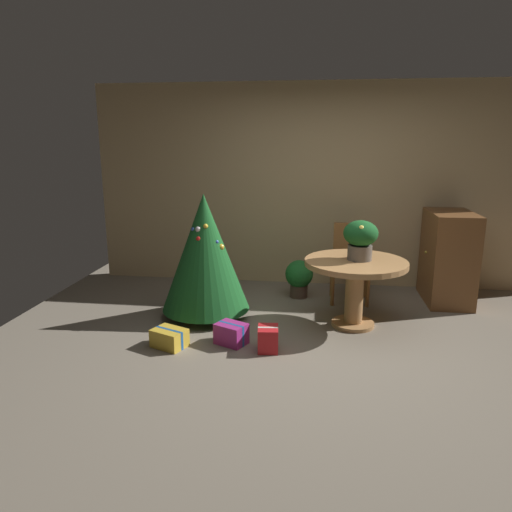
{
  "coord_description": "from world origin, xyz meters",
  "views": [
    {
      "loc": [
        -0.07,
        -4.05,
        1.89
      ],
      "look_at": [
        -0.64,
        0.3,
        0.81
      ],
      "focal_mm": 33.31,
      "sensor_mm": 36.0,
      "label": 1
    }
  ],
  "objects_px": {
    "round_dining_table": "(355,276)",
    "wooden_chair_far": "(350,257)",
    "gift_box_gold": "(169,338)",
    "flower_vase": "(361,238)",
    "gift_box_red": "(268,339)",
    "potted_plant": "(299,277)",
    "gift_box_purple": "(231,334)",
    "wooden_cabinet": "(448,257)",
    "holiday_tree": "(205,252)"
  },
  "relations": [
    {
      "from": "round_dining_table",
      "to": "wooden_chair_far",
      "type": "distance_m",
      "value": 0.85
    },
    {
      "from": "gift_box_gold",
      "to": "flower_vase",
      "type": "bearing_deg",
      "value": 23.82
    },
    {
      "from": "gift_box_red",
      "to": "potted_plant",
      "type": "height_order",
      "value": "potted_plant"
    },
    {
      "from": "gift_box_purple",
      "to": "wooden_cabinet",
      "type": "relative_size",
      "value": 0.32
    },
    {
      "from": "flower_vase",
      "to": "holiday_tree",
      "type": "relative_size",
      "value": 0.3
    },
    {
      "from": "holiday_tree",
      "to": "wooden_cabinet",
      "type": "relative_size",
      "value": 1.25
    },
    {
      "from": "flower_vase",
      "to": "gift_box_red",
      "type": "relative_size",
      "value": 1.65
    },
    {
      "from": "wooden_chair_far",
      "to": "gift_box_red",
      "type": "height_order",
      "value": "wooden_chair_far"
    },
    {
      "from": "wooden_cabinet",
      "to": "potted_plant",
      "type": "xyz_separation_m",
      "value": [
        -1.74,
        -0.09,
        -0.28
      ]
    },
    {
      "from": "gift_box_purple",
      "to": "flower_vase",
      "type": "bearing_deg",
      "value": 27.82
    },
    {
      "from": "holiday_tree",
      "to": "gift_box_purple",
      "type": "bearing_deg",
      "value": -59.48
    },
    {
      "from": "round_dining_table",
      "to": "gift_box_purple",
      "type": "xyz_separation_m",
      "value": [
        -1.18,
        -0.61,
        -0.44
      ]
    },
    {
      "from": "wooden_chair_far",
      "to": "flower_vase",
      "type": "bearing_deg",
      "value": -87.56
    },
    {
      "from": "round_dining_table",
      "to": "flower_vase",
      "type": "distance_m",
      "value": 0.4
    },
    {
      "from": "gift_box_red",
      "to": "wooden_cabinet",
      "type": "distance_m",
      "value": 2.6
    },
    {
      "from": "round_dining_table",
      "to": "gift_box_gold",
      "type": "xyz_separation_m",
      "value": [
        -1.74,
        -0.76,
        -0.45
      ]
    },
    {
      "from": "gift_box_gold",
      "to": "wooden_chair_far",
      "type": "bearing_deg",
      "value": 42.72
    },
    {
      "from": "holiday_tree",
      "to": "gift_box_gold",
      "type": "xyz_separation_m",
      "value": [
        -0.16,
        -0.83,
        -0.63
      ]
    },
    {
      "from": "flower_vase",
      "to": "wooden_chair_far",
      "type": "height_order",
      "value": "flower_vase"
    },
    {
      "from": "wooden_cabinet",
      "to": "gift_box_purple",
      "type": "bearing_deg",
      "value": -146.16
    },
    {
      "from": "gift_box_red",
      "to": "wooden_cabinet",
      "type": "bearing_deg",
      "value": 40.18
    },
    {
      "from": "holiday_tree",
      "to": "wooden_cabinet",
      "type": "distance_m",
      "value": 2.86
    },
    {
      "from": "gift_box_gold",
      "to": "gift_box_red",
      "type": "height_order",
      "value": "gift_box_red"
    },
    {
      "from": "wooden_chair_far",
      "to": "gift_box_gold",
      "type": "bearing_deg",
      "value": -137.28
    },
    {
      "from": "wooden_chair_far",
      "to": "wooden_cabinet",
      "type": "height_order",
      "value": "wooden_cabinet"
    },
    {
      "from": "wooden_chair_far",
      "to": "gift_box_purple",
      "type": "height_order",
      "value": "wooden_chair_far"
    },
    {
      "from": "wooden_cabinet",
      "to": "flower_vase",
      "type": "bearing_deg",
      "value": -140.42
    },
    {
      "from": "holiday_tree",
      "to": "gift_box_purple",
      "type": "relative_size",
      "value": 3.96
    },
    {
      "from": "round_dining_table",
      "to": "wooden_chair_far",
      "type": "relative_size",
      "value": 1.12
    },
    {
      "from": "flower_vase",
      "to": "gift_box_purple",
      "type": "distance_m",
      "value": 1.6
    },
    {
      "from": "holiday_tree",
      "to": "gift_box_gold",
      "type": "bearing_deg",
      "value": -100.73
    },
    {
      "from": "flower_vase",
      "to": "gift_box_gold",
      "type": "xyz_separation_m",
      "value": [
        -1.77,
        -0.78,
        -0.85
      ]
    },
    {
      "from": "round_dining_table",
      "to": "potted_plant",
      "type": "distance_m",
      "value": 1.08
    },
    {
      "from": "gift_box_red",
      "to": "gift_box_purple",
      "type": "xyz_separation_m",
      "value": [
        -0.36,
        0.1,
        -0.01
      ]
    },
    {
      "from": "flower_vase",
      "to": "gift_box_purple",
      "type": "height_order",
      "value": "flower_vase"
    },
    {
      "from": "holiday_tree",
      "to": "gift_box_red",
      "type": "distance_m",
      "value": 1.25
    },
    {
      "from": "gift_box_red",
      "to": "round_dining_table",
      "type": "bearing_deg",
      "value": 41.1
    },
    {
      "from": "wooden_chair_far",
      "to": "potted_plant",
      "type": "xyz_separation_m",
      "value": [
        -0.6,
        0.01,
        -0.27
      ]
    },
    {
      "from": "gift_box_gold",
      "to": "gift_box_purple",
      "type": "height_order",
      "value": "gift_box_purple"
    },
    {
      "from": "wooden_chair_far",
      "to": "potted_plant",
      "type": "height_order",
      "value": "wooden_chair_far"
    },
    {
      "from": "gift_box_red",
      "to": "gift_box_purple",
      "type": "distance_m",
      "value": 0.37
    },
    {
      "from": "wooden_cabinet",
      "to": "potted_plant",
      "type": "distance_m",
      "value": 1.77
    },
    {
      "from": "round_dining_table",
      "to": "holiday_tree",
      "type": "relative_size",
      "value": 0.77
    },
    {
      "from": "wooden_chair_far",
      "to": "gift_box_purple",
      "type": "xyz_separation_m",
      "value": [
        -1.18,
        -1.46,
        -0.43
      ]
    },
    {
      "from": "holiday_tree",
      "to": "wooden_cabinet",
      "type": "height_order",
      "value": "holiday_tree"
    },
    {
      "from": "round_dining_table",
      "to": "flower_vase",
      "type": "relative_size",
      "value": 2.57
    },
    {
      "from": "round_dining_table",
      "to": "wooden_chair_far",
      "type": "height_order",
      "value": "wooden_chair_far"
    },
    {
      "from": "potted_plant",
      "to": "gift_box_red",
      "type": "bearing_deg",
      "value": -97.8
    },
    {
      "from": "round_dining_table",
      "to": "gift_box_red",
      "type": "relative_size",
      "value": 4.23
    },
    {
      "from": "holiday_tree",
      "to": "gift_box_red",
      "type": "relative_size",
      "value": 5.5
    }
  ]
}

